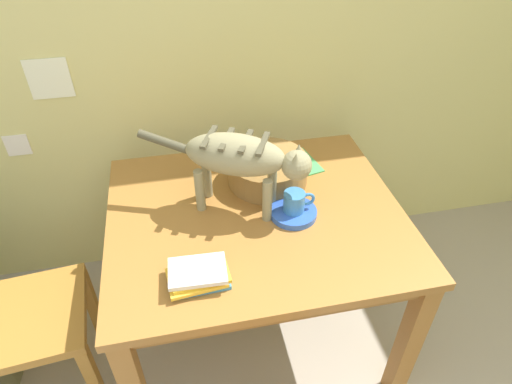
# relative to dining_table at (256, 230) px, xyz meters

# --- Properties ---
(wall_rear) EXTENTS (4.97, 0.11, 2.50)m
(wall_rear) POSITION_rel_dining_table_xyz_m (-0.03, 0.65, 0.60)
(wall_rear) COLOR #DAD182
(wall_rear) RESTS_ON ground_plane
(dining_table) EXTENTS (1.13, 0.95, 0.74)m
(dining_table) POSITION_rel_dining_table_xyz_m (0.00, 0.00, 0.00)
(dining_table) COLOR #9F6930
(dining_table) RESTS_ON ground_plane
(cat) EXTENTS (0.60, 0.32, 0.32)m
(cat) POSITION_rel_dining_table_xyz_m (-0.05, 0.04, 0.32)
(cat) COLOR gray
(cat) RESTS_ON dining_table
(saucer_bowl) EXTENTS (0.18, 0.18, 0.03)m
(saucer_bowl) POSITION_rel_dining_table_xyz_m (0.14, -0.04, 0.10)
(saucer_bowl) COLOR blue
(saucer_bowl) RESTS_ON dining_table
(coffee_mug) EXTENTS (0.12, 0.08, 0.08)m
(coffee_mug) POSITION_rel_dining_table_xyz_m (0.14, -0.04, 0.16)
(coffee_mug) COLOR #387ABB
(coffee_mug) RESTS_ON saucer_bowl
(magazine) EXTENTS (0.30, 0.25, 0.01)m
(magazine) POSITION_rel_dining_table_xyz_m (0.19, 0.27, 0.09)
(magazine) COLOR #48AA5F
(magazine) RESTS_ON dining_table
(book_stack) EXTENTS (0.21, 0.15, 0.06)m
(book_stack) POSITION_rel_dining_table_xyz_m (-0.25, -0.29, 0.12)
(book_stack) COLOR #418FC6
(book_stack) RESTS_ON dining_table
(wicker_basket) EXTENTS (0.33, 0.33, 0.11)m
(wicker_basket) POSITION_rel_dining_table_xyz_m (0.09, 0.19, 0.15)
(wicker_basket) COLOR olive
(wicker_basket) RESTS_ON dining_table
(wooden_chair_far) EXTENTS (0.46, 0.46, 0.94)m
(wooden_chair_far) POSITION_rel_dining_table_xyz_m (-0.94, -0.09, -0.19)
(wooden_chair_far) COLOR #A5702D
(wooden_chair_far) RESTS_ON ground_plane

